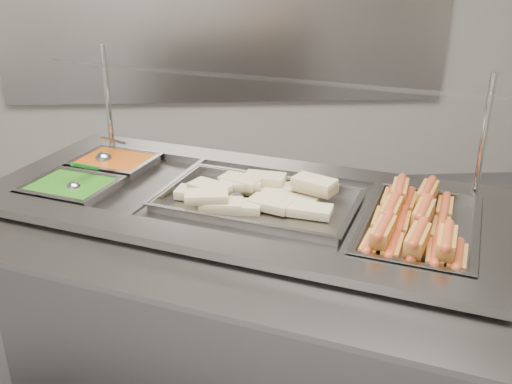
{
  "coord_description": "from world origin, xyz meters",
  "views": [
    {
      "loc": [
        -0.02,
        -1.43,
        1.61
      ],
      "look_at": [
        0.08,
        0.29,
        0.85
      ],
      "focal_mm": 40.0,
      "sensor_mm": 36.0,
      "label": 1
    }
  ],
  "objects": [
    {
      "name": "steam_counter",
      "position": [
        0.04,
        0.31,
        0.41
      ],
      "size": [
        1.91,
        1.42,
        0.83
      ],
      "color": "gray",
      "rests_on": "ground"
    },
    {
      "name": "hotdogs_in_buns",
      "position": [
        0.54,
        0.06,
        0.84
      ],
      "size": [
        0.4,
        0.54,
        0.11
      ],
      "color": "#A36B22",
      "rests_on": "pan_hotdogs"
    },
    {
      "name": "tray_rail",
      "position": [
        -0.16,
        -0.12,
        0.79
      ],
      "size": [
        1.61,
        0.98,
        0.05
      ],
      "color": "gray",
      "rests_on": "steam_counter"
    },
    {
      "name": "pan_wraps",
      "position": [
        0.09,
        0.29,
        0.81
      ],
      "size": [
        0.73,
        0.6,
        0.06
      ],
      "color": "gray",
      "rests_on": "steam_counter"
    },
    {
      "name": "pan_peas",
      "position": [
        -0.56,
        0.44,
        0.8
      ],
      "size": [
        0.35,
        0.32,
        0.09
      ],
      "color": "gray",
      "rests_on": "steam_counter"
    },
    {
      "name": "back_panel",
      "position": [
        0.0,
        2.45,
        1.2
      ],
      "size": [
        3.0,
        0.04,
        1.2
      ],
      "primitive_type": "cube",
      "color": "gray",
      "rests_on": "ground"
    },
    {
      "name": "tortilla_wraps",
      "position": [
        0.09,
        0.31,
        0.84
      ],
      "size": [
        0.56,
        0.32,
        0.09
      ],
      "color": "beige",
      "rests_on": "pan_wraps"
    },
    {
      "name": "serving_spoon",
      "position": [
        -0.54,
        0.42,
        0.84
      ],
      "size": [
        0.09,
        0.16,
        0.12
      ],
      "color": "silver",
      "rests_on": "pan_peas"
    },
    {
      "name": "pan_beans",
      "position": [
        -0.45,
        0.68,
        0.8
      ],
      "size": [
        0.35,
        0.32,
        0.09
      ],
      "color": "gray",
      "rests_on": "steam_counter"
    },
    {
      "name": "ladle",
      "position": [
        -0.49,
        0.68,
        0.84
      ],
      "size": [
        0.1,
        0.17,
        0.13
      ],
      "color": "silver",
      "rests_on": "pan_beans"
    },
    {
      "name": "sneeze_guard",
      "position": [
        0.12,
        0.49,
        1.17
      ],
      "size": [
        1.5,
        0.88,
        0.41
      ],
      "color": "silver",
      "rests_on": "steam_counter"
    },
    {
      "name": "pan_hotdogs",
      "position": [
        0.56,
        0.07,
        0.79
      ],
      "size": [
        0.5,
        0.59,
        0.09
      ],
      "color": "gray",
      "rests_on": "steam_counter"
    }
  ]
}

